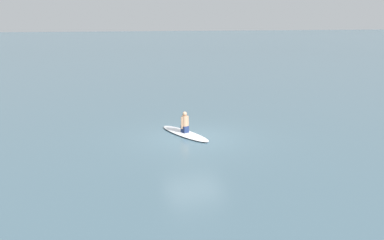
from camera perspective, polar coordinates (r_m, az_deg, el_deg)
name	(u,v)px	position (r m, az deg, el deg)	size (l,w,h in m)	color
ground_plane	(194,138)	(17.49, 0.26, -2.55)	(400.00, 400.00, 0.00)	slate
surfboard	(185,133)	(18.03, -1.01, -1.88)	(3.29, 0.79, 0.11)	white
person_paddler	(185,123)	(17.91, -1.01, -0.42)	(0.41, 0.37, 0.93)	navy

